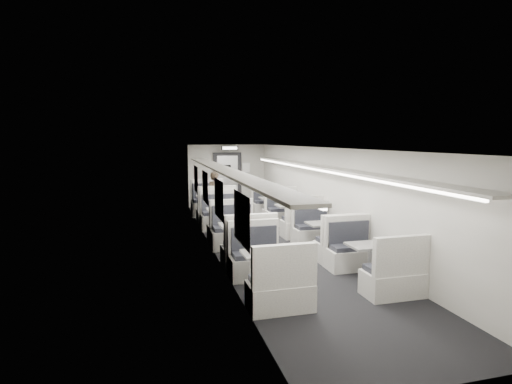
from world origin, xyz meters
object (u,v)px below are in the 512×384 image
passenger (216,196)px  booth_right_d (370,262)px  booth_right_b (291,217)px  booth_left_b (223,222)px  booth_left_c (240,240)px  vestibule_door (227,180)px  booth_right_c (324,237)px  booth_left_d (267,271)px  exit_sign (230,148)px  booth_left_a (212,208)px  booth_right_a (272,207)px

passenger → booth_right_d: bearing=-84.6°
booth_right_b → passenger: size_ratio=1.36×
booth_left_b → booth_right_b: size_ratio=1.00×
booth_left_c → vestibule_door: bearing=81.6°
booth_left_c → booth_right_c: (2.00, -0.06, -0.04)m
booth_right_c → vestibule_door: 6.95m
booth_left_c → booth_right_d: booth_left_c is taller
booth_right_c → passenger: 4.74m
booth_left_d → booth_right_d: size_ratio=1.01×
booth_left_d → booth_right_d: booth_left_d is taller
vestibule_door → exit_sign: size_ratio=3.39×
booth_left_d → booth_right_b: size_ratio=0.95×
booth_left_a → booth_right_c: size_ratio=1.18×
booth_left_b → booth_right_a: (2.00, 1.99, -0.03)m
booth_left_b → booth_right_b: (2.00, 0.10, -0.00)m
booth_left_a → booth_right_b: bearing=-45.0°
booth_right_c → booth_left_a: bearing=115.1°
passenger → exit_sign: (0.87, 2.02, 1.49)m
exit_sign → passenger: bearing=-113.2°
vestibule_door → exit_sign: exit_sign is taller
booth_right_b → booth_left_b: bearing=-177.2°
booth_left_a → booth_left_c: size_ratio=1.07×
booth_left_c → booth_right_b: size_ratio=1.02×
booth_left_b → passenger: passenger is taller
booth_right_a → booth_left_b: bearing=-135.2°
exit_sign → booth_right_c: bearing=-81.1°
booth_left_b → booth_left_d: booth_left_b is taller
booth_left_a → booth_right_b: 2.83m
vestibule_door → booth_left_c: bearing=-98.4°
booth_right_a → booth_right_d: size_ratio=0.98×
booth_right_b → booth_left_d: bearing=-114.9°
booth_right_d → passenger: passenger is taller
passenger → vestibule_door: 2.67m
booth_right_a → booth_right_d: (0.00, -6.17, 0.01)m
booth_left_c → booth_right_a: booth_left_c is taller
booth_left_c → booth_right_a: bearing=63.9°
booth_left_c → booth_right_a: size_ratio=1.10×
booth_right_b → vestibule_door: 4.74m
booth_left_a → vestibule_door: 2.84m
booth_right_a → vestibule_door: size_ratio=0.94×
booth_right_a → booth_right_b: bearing=-90.0°
booth_left_a → booth_left_d: bearing=-90.0°
booth_left_c → passenger: bearing=88.2°
booth_right_d → booth_left_a: bearing=107.7°
booth_left_a → booth_left_c: (0.00, -4.20, -0.03)m
booth_left_a → booth_right_d: bearing=-72.3°
booth_left_b → booth_right_c: booth_left_b is taller
vestibule_door → booth_left_b: bearing=-102.0°
booth_left_c → booth_right_a: (2.00, 4.09, -0.04)m
booth_right_b → passenger: 2.82m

